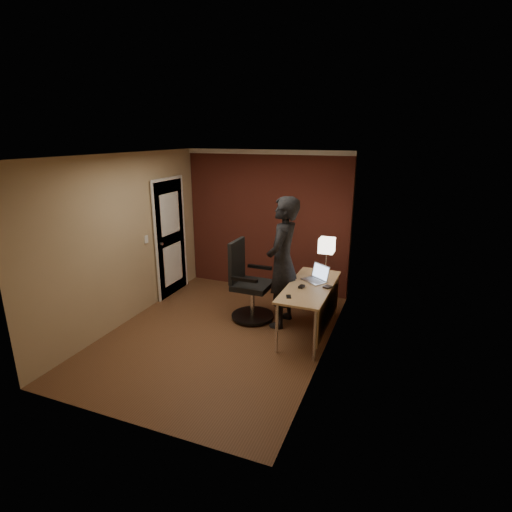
% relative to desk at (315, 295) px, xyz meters
% --- Properties ---
extents(room, '(4.00, 4.00, 4.00)m').
position_rel_desk_xyz_m(room, '(-1.53, 1.04, 0.77)').
color(room, brown).
rests_on(room, ground).
extents(desk, '(0.60, 1.50, 0.73)m').
position_rel_desk_xyz_m(desk, '(0.00, 0.00, 0.00)').
color(desk, tan).
rests_on(desk, ground).
extents(desk_lamp, '(0.22, 0.22, 0.54)m').
position_rel_desk_xyz_m(desk_lamp, '(0.01, 0.63, 0.55)').
color(desk_lamp, silver).
rests_on(desk_lamp, desk).
extents(laptop, '(0.42, 0.40, 0.23)m').
position_rel_desk_xyz_m(laptop, '(-0.03, 0.23, 0.19)').
color(laptop, silver).
rests_on(laptop, desk).
extents(mouse, '(0.07, 0.11, 0.03)m').
position_rel_desk_xyz_m(mouse, '(-0.16, -0.13, 0.14)').
color(mouse, black).
rests_on(mouse, desk).
extents(phone, '(0.10, 0.13, 0.01)m').
position_rel_desk_xyz_m(phone, '(-0.23, -0.51, 0.13)').
color(phone, black).
rests_on(phone, desk).
extents(wallet, '(0.13, 0.14, 0.02)m').
position_rel_desk_xyz_m(wallet, '(0.17, 0.00, 0.14)').
color(wallet, black).
rests_on(wallet, desk).
extents(office_chair, '(0.66, 0.67, 1.21)m').
position_rel_desk_xyz_m(office_chair, '(-1.07, 0.14, -0.07)').
color(office_chair, black).
rests_on(office_chair, ground).
extents(person, '(0.47, 0.71, 1.93)m').
position_rel_desk_xyz_m(person, '(-0.52, 0.14, 0.36)').
color(person, black).
rests_on(person, ground).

